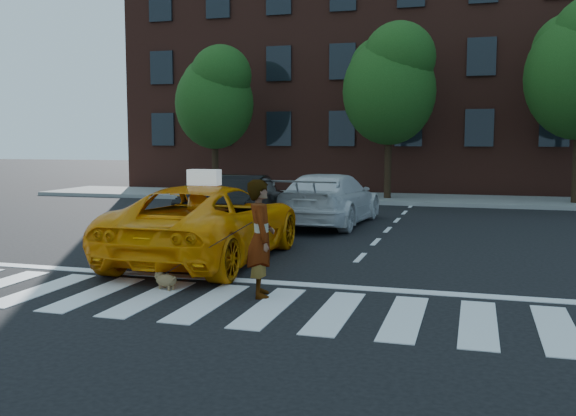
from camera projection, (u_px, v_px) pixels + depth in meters
The scene contains 13 objects.
ground at pixel (208, 303), 9.88m from camera, with size 120.00×120.00×0.00m, color black.
crosswalk at pixel (208, 302), 9.88m from camera, with size 13.00×2.40×0.01m, color silver.
stop_line at pixel (244, 281), 11.41m from camera, with size 12.00×0.30×0.01m, color silver.
sidewalk_far at pixel (377, 198), 26.57m from camera, with size 30.00×4.00×0.15m, color slate.
building at pixel (400, 71), 33.09m from camera, with size 26.00×10.00×12.00m, color #4F251C.
tree_left at pixel (215, 94), 27.57m from camera, with size 3.39×3.38×6.50m.
tree_mid at pixel (390, 80), 25.43m from camera, with size 3.69×3.69×7.10m.
taxi at pixel (209, 222), 13.33m from camera, with size 2.62×5.68×1.58m, color orange.
black_sedan at pixel (237, 205), 16.56m from camera, with size 1.71×4.90×1.61m, color black.
white_suv at pixel (330, 199), 18.86m from camera, with size 2.12×5.23×1.52m, color silver.
woman at pixel (261, 238), 10.20m from camera, with size 0.69×0.45×1.88m, color #999999.
dog at pixel (165, 280), 10.71m from camera, with size 0.50×0.34×0.30m.
taxi_sign at pixel (204, 177), 13.04m from camera, with size 0.65×0.28×0.32m, color white.
Camera 1 is at (3.90, -8.93, 2.51)m, focal length 40.00 mm.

